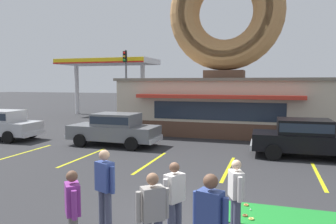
{
  "coord_description": "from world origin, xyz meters",
  "views": [
    {
      "loc": [
        1.77,
        -6.75,
        3.12
      ],
      "look_at": [
        -1.93,
        5.0,
        2.0
      ],
      "focal_mm": 35.0,
      "sensor_mm": 36.0,
      "label": 1
    }
  ],
  "objects_px": {
    "car_black": "(306,137)",
    "pedestrian_crossing_woman": "(105,185)",
    "golf_ball": "(250,210)",
    "trash_bin": "(121,127)",
    "pedestrian_clipboard_woman": "(210,223)",
    "pedestrian_leather_jacket_man": "(236,193)",
    "car_grey": "(115,128)",
    "pedestrian_hooded_kid": "(73,209)",
    "pedestrian_beanie_man": "(153,214)",
    "traffic_light_pole": "(126,75)",
    "pedestrian_blue_sweater_man": "(175,197)",
    "car_silver": "(0,124)"
  },
  "relations": [
    {
      "from": "pedestrian_crossing_woman",
      "to": "car_black",
      "type": "bearing_deg",
      "value": 60.81
    },
    {
      "from": "car_grey",
      "to": "pedestrian_crossing_woman",
      "type": "bearing_deg",
      "value": -64.58
    },
    {
      "from": "pedestrian_beanie_man",
      "to": "trash_bin",
      "type": "height_order",
      "value": "pedestrian_beanie_man"
    },
    {
      "from": "pedestrian_hooded_kid",
      "to": "traffic_light_pole",
      "type": "distance_m",
      "value": 22.12
    },
    {
      "from": "golf_ball",
      "to": "pedestrian_hooded_kid",
      "type": "xyz_separation_m",
      "value": [
        -2.94,
        -3.0,
        0.8
      ]
    },
    {
      "from": "car_black",
      "to": "pedestrian_beanie_man",
      "type": "relative_size",
      "value": 2.87
    },
    {
      "from": "golf_ball",
      "to": "pedestrian_crossing_woman",
      "type": "height_order",
      "value": "pedestrian_crossing_woman"
    },
    {
      "from": "car_black",
      "to": "traffic_light_pole",
      "type": "distance_m",
      "value": 17.16
    },
    {
      "from": "pedestrian_blue_sweater_man",
      "to": "pedestrian_leather_jacket_man",
      "type": "relative_size",
      "value": 1.01
    },
    {
      "from": "pedestrian_hooded_kid",
      "to": "pedestrian_beanie_man",
      "type": "xyz_separation_m",
      "value": [
        1.47,
        0.15,
        0.03
      ]
    },
    {
      "from": "pedestrian_leather_jacket_man",
      "to": "car_silver",
      "type": "bearing_deg",
      "value": 150.83
    },
    {
      "from": "pedestrian_clipboard_woman",
      "to": "trash_bin",
      "type": "relative_size",
      "value": 1.79
    },
    {
      "from": "golf_ball",
      "to": "pedestrian_clipboard_woman",
      "type": "xyz_separation_m",
      "value": [
        -0.44,
        -3.11,
        0.92
      ]
    },
    {
      "from": "car_black",
      "to": "trash_bin",
      "type": "height_order",
      "value": "car_black"
    },
    {
      "from": "golf_ball",
      "to": "pedestrian_crossing_woman",
      "type": "xyz_separation_m",
      "value": [
        -2.89,
        -1.89,
        0.9
      ]
    },
    {
      "from": "car_grey",
      "to": "pedestrian_beanie_man",
      "type": "xyz_separation_m",
      "value": [
        5.45,
        -9.42,
        0.01
      ]
    },
    {
      "from": "car_black",
      "to": "pedestrian_hooded_kid",
      "type": "bearing_deg",
      "value": -116.54
    },
    {
      "from": "pedestrian_leather_jacket_man",
      "to": "pedestrian_clipboard_woman",
      "type": "height_order",
      "value": "pedestrian_clipboard_woman"
    },
    {
      "from": "pedestrian_clipboard_woman",
      "to": "pedestrian_leather_jacket_man",
      "type": "bearing_deg",
      "value": 83.84
    },
    {
      "from": "pedestrian_clipboard_woman",
      "to": "pedestrian_beanie_man",
      "type": "bearing_deg",
      "value": 165.78
    },
    {
      "from": "car_black",
      "to": "pedestrian_beanie_man",
      "type": "bearing_deg",
      "value": -109.34
    },
    {
      "from": "pedestrian_blue_sweater_man",
      "to": "trash_bin",
      "type": "relative_size",
      "value": 1.59
    },
    {
      "from": "trash_bin",
      "to": "traffic_light_pole",
      "type": "bearing_deg",
      "value": 112.71
    },
    {
      "from": "trash_bin",
      "to": "car_black",
      "type": "bearing_deg",
      "value": -16.99
    },
    {
      "from": "pedestrian_hooded_kid",
      "to": "trash_bin",
      "type": "bearing_deg",
      "value": 111.97
    },
    {
      "from": "car_black",
      "to": "pedestrian_crossing_woman",
      "type": "xyz_separation_m",
      "value": [
        -4.74,
        -8.48,
        0.08
      ]
    },
    {
      "from": "pedestrian_hooded_kid",
      "to": "trash_bin",
      "type": "xyz_separation_m",
      "value": [
        -5.08,
        12.59,
        -0.36
      ]
    },
    {
      "from": "pedestrian_blue_sweater_man",
      "to": "trash_bin",
      "type": "bearing_deg",
      "value": 120.15
    },
    {
      "from": "car_grey",
      "to": "car_silver",
      "type": "bearing_deg",
      "value": -177.55
    },
    {
      "from": "pedestrian_crossing_woman",
      "to": "pedestrian_blue_sweater_man",
      "type": "bearing_deg",
      "value": 1.6
    },
    {
      "from": "pedestrian_hooded_kid",
      "to": "traffic_light_pole",
      "type": "height_order",
      "value": "traffic_light_pole"
    },
    {
      "from": "car_black",
      "to": "pedestrian_beanie_man",
      "type": "distance_m",
      "value": 10.0
    },
    {
      "from": "pedestrian_blue_sweater_man",
      "to": "pedestrian_crossing_woman",
      "type": "height_order",
      "value": "pedestrian_crossing_woman"
    },
    {
      "from": "traffic_light_pole",
      "to": "car_black",
      "type": "bearing_deg",
      "value": -39.33
    },
    {
      "from": "pedestrian_clipboard_woman",
      "to": "pedestrian_beanie_man",
      "type": "xyz_separation_m",
      "value": [
        -1.03,
        0.26,
        -0.09
      ]
    },
    {
      "from": "car_silver",
      "to": "pedestrian_crossing_woman",
      "type": "height_order",
      "value": "pedestrian_crossing_woman"
    },
    {
      "from": "pedestrian_hooded_kid",
      "to": "trash_bin",
      "type": "height_order",
      "value": "pedestrian_hooded_kid"
    },
    {
      "from": "golf_ball",
      "to": "car_grey",
      "type": "xyz_separation_m",
      "value": [
        -6.92,
        6.57,
        0.82
      ]
    },
    {
      "from": "car_grey",
      "to": "pedestrian_leather_jacket_man",
      "type": "xyz_separation_m",
      "value": [
        6.68,
        -7.81,
        -0.03
      ]
    },
    {
      "from": "pedestrian_crossing_woman",
      "to": "golf_ball",
      "type": "bearing_deg",
      "value": 33.21
    },
    {
      "from": "trash_bin",
      "to": "pedestrian_clipboard_woman",
      "type": "bearing_deg",
      "value": -59.17
    },
    {
      "from": "pedestrian_hooded_kid",
      "to": "car_grey",
      "type": "bearing_deg",
      "value": 112.55
    },
    {
      "from": "pedestrian_beanie_man",
      "to": "car_grey",
      "type": "bearing_deg",
      "value": 120.04
    },
    {
      "from": "golf_ball",
      "to": "trash_bin",
      "type": "relative_size",
      "value": 0.04
    },
    {
      "from": "pedestrian_beanie_man",
      "to": "golf_ball",
      "type": "bearing_deg",
      "value": 62.72
    },
    {
      "from": "pedestrian_leather_jacket_man",
      "to": "traffic_light_pole",
      "type": "relative_size",
      "value": 0.27
    },
    {
      "from": "pedestrian_hooded_kid",
      "to": "golf_ball",
      "type": "bearing_deg",
      "value": 45.52
    },
    {
      "from": "golf_ball",
      "to": "trash_bin",
      "type": "xyz_separation_m",
      "value": [
        -8.02,
        9.6,
        0.45
      ]
    },
    {
      "from": "car_grey",
      "to": "pedestrian_leather_jacket_man",
      "type": "distance_m",
      "value": 10.27
    },
    {
      "from": "pedestrian_leather_jacket_man",
      "to": "pedestrian_clipboard_woman",
      "type": "relative_size",
      "value": 0.89
    }
  ]
}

